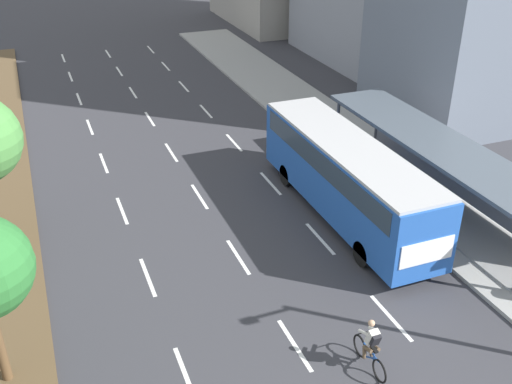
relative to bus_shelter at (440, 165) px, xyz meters
The scene contains 8 objects.
median_strip 19.67m from the bus_shelter, 155.57° to the left, with size 2.60×52.00×0.12m, color brown.
sidewalk_right 8.30m from the bus_shelter, 91.99° to the left, with size 4.50×52.00×0.15m, color #9E9E99.
lane_divider_left 14.90m from the bus_shelter, 151.84° to the left, with size 0.14×48.75×0.01m.
lane_divider_center 11.96m from the bus_shelter, 143.80° to the left, with size 0.14×48.75×0.01m.
lane_divider_right 9.41m from the bus_shelter, 130.85° to the left, with size 0.14×48.75×0.01m.
bus_shelter is the anchor object (origin of this frame).
bus 4.32m from the bus_shelter, behind, with size 2.54×11.29×3.37m.
cyclist 10.97m from the bus_shelter, 136.22° to the right, with size 0.46×1.82×1.71m.
Camera 1 is at (-6.22, -6.51, 12.97)m, focal length 41.55 mm.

